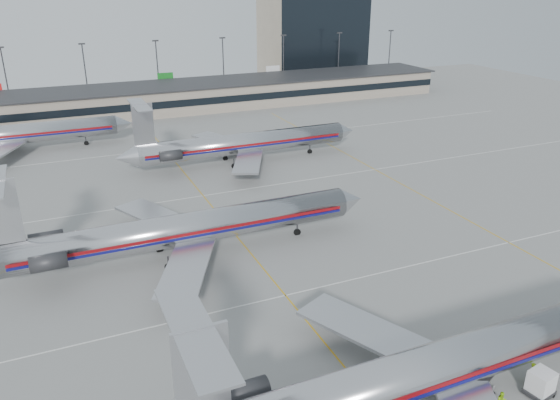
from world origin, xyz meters
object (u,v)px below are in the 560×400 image
jet_second_row (179,230)px  belt_loader (478,391)px  uld_container (541,383)px  jet_foreground (433,368)px

jet_second_row → belt_loader: 35.19m
uld_container → belt_loader: uld_container is taller
jet_second_row → uld_container: 38.87m
jet_second_row → jet_foreground: bearing=-69.8°
jet_foreground → uld_container: 9.24m
belt_loader → jet_second_row: bearing=99.9°
jet_foreground → belt_loader: 5.08m
jet_foreground → jet_second_row: jet_second_row is taller
jet_second_row → belt_loader: size_ratio=11.94×
belt_loader → uld_container: bearing=-38.0°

